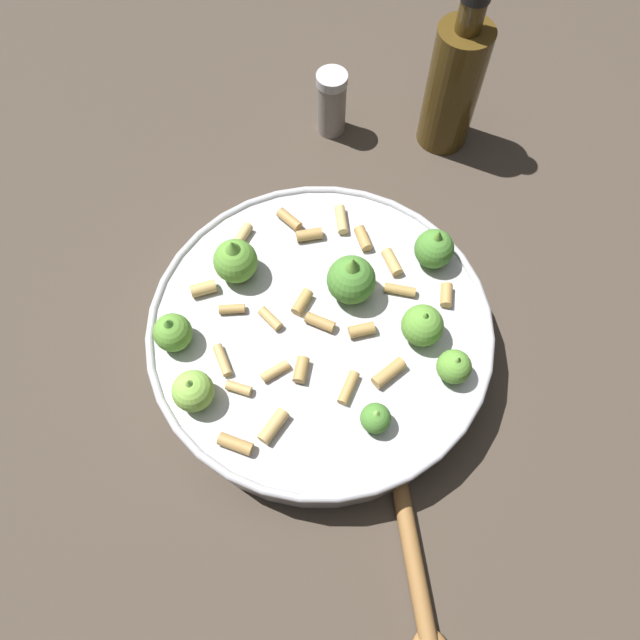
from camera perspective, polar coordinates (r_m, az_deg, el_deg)
The scene contains 5 objects.
ground_plane at distance 0.63m, azimuth 0.00°, elevation -2.57°, with size 2.40×2.40×0.00m, color #42382D.
cooking_pan at distance 0.60m, azimuth 0.01°, elevation -1.19°, with size 0.34×0.34×0.11m.
pepper_shaker at distance 0.77m, azimuth 1.09°, elevation 20.04°, with size 0.04×0.04×0.08m.
olive_oil_bottle at distance 0.75m, azimuth 12.68°, elevation 21.16°, with size 0.06×0.06×0.21m.
wooden_spoon at distance 0.57m, azimuth 9.23°, elevation -23.16°, with size 0.17×0.16×0.02m.
Camera 1 is at (0.16, -0.20, 0.57)m, focal length 33.48 mm.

